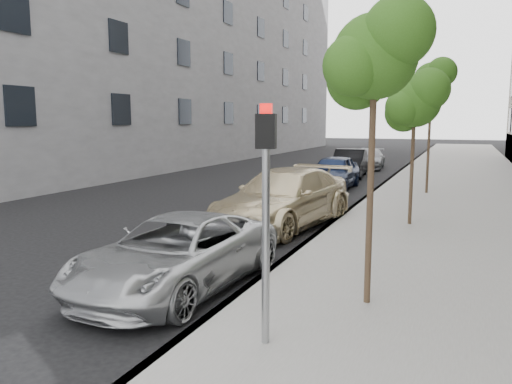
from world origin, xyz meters
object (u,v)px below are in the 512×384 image
Objects in this scene: minivan at (177,253)px; suv at (284,198)px; tree_far at (433,81)px; sedan_rear at (369,159)px; tree_near at (377,57)px; signal_pole at (266,196)px; sedan_blue at (334,172)px; sedan_black at (350,163)px; tree_mid at (416,101)px.

minivan is 5.67m from suv.
sedan_rear is (-4.16, 10.69, -3.85)m from tree_far.
tree_near is at bearing -83.90° from sedan_rear.
tree_far is 14.16m from minivan.
minivan is at bearing -176.16° from tree_near.
signal_pole is 0.71× the size of sedan_rear.
sedan_blue reaches higher than minivan.
sedan_black reaches higher than sedan_rear.
tree_far is 1.72× the size of signal_pole.
sedan_rear is at bearing 90.47° from sedan_blue.
tree_mid is at bearing -62.06° from sedan_blue.
suv is at bearing 121.43° from tree_near.
sedan_rear is (-0.83, 23.91, -0.03)m from minivan.
tree_far reaches higher than minivan.
tree_far is 1.13× the size of minivan.
tree_near reaches higher than sedan_blue.
sedan_black is at bearing 86.78° from signal_pole.
tree_far reaches higher than suv.
tree_mid reaches higher than sedan_black.
tree_near is 19.41m from sedan_black.
sedan_rear is at bearing 101.69° from suv.
tree_near is 2.85m from signal_pole.
signal_pole is 7.86m from suv.
sedan_black is at bearing 93.45° from sedan_blue.
signal_pole is 0.55× the size of suv.
tree_mid reaches higher than sedan_blue.
suv is 8.27m from sedan_blue.
tree_far is at bearing 73.87° from signal_pole.
signal_pole is 0.68× the size of sedan_black.
signal_pole is (-0.97, -14.95, -2.43)m from tree_far.
sedan_rear is at bearing 103.60° from tree_mid.
sedan_black is at bearing 103.32° from suv.
tree_far is 8.04m from sedan_black.
tree_far reaches higher than tree_mid.
minivan is (-3.33, -13.22, -3.82)m from tree_far.
signal_pole is 15.97m from sedan_blue.
minivan is at bearing -91.86° from sedan_rear.
minivan is (-3.33, -6.72, -2.83)m from tree_mid.
tree_near reaches higher than sedan_black.
sedan_black is (-4.31, 12.17, -2.74)m from tree_mid.
signal_pole is 3.24m from minivan.
sedan_blue is at bearing 170.10° from tree_far.
sedan_rear is (-4.16, 17.19, -2.86)m from tree_mid.
suv reaches higher than sedan_black.
minivan is at bearing 131.41° from signal_pole.
sedan_rear is (-3.19, 25.64, -1.42)m from signal_pole.
signal_pole reaches higher than sedan_black.
tree_near is 4.65m from minivan.
tree_near reaches higher than tree_mid.
tree_near is 13.01m from tree_far.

